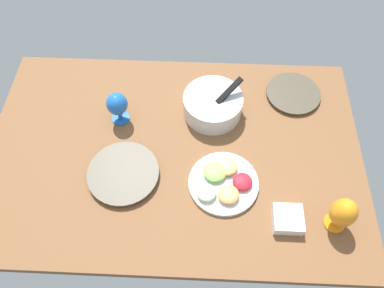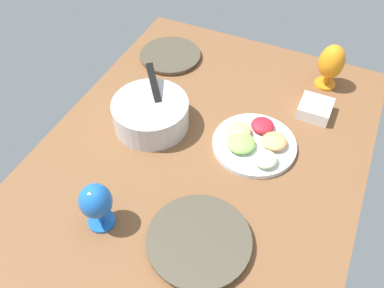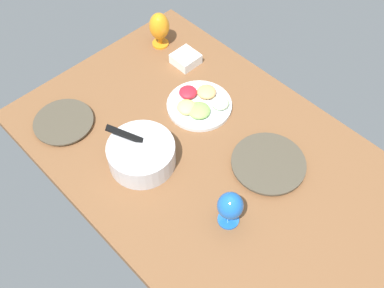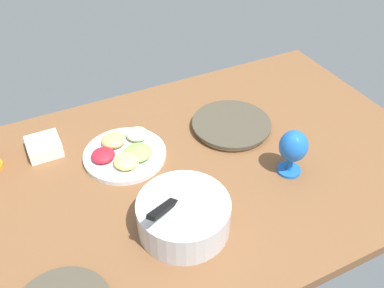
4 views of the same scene
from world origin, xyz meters
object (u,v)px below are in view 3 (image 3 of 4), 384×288
dinner_plate_right (64,122)px  fruit_platter (199,104)px  hurricane_glass_orange (159,27)px  hurricane_glass_blue (230,207)px  dinner_plate_left (268,164)px  mixing_bowl (141,154)px  square_bowl_white (186,58)px

dinner_plate_right → fruit_platter: 57.87cm
fruit_platter → hurricane_glass_orange: hurricane_glass_orange is taller
fruit_platter → hurricane_glass_blue: bearing=146.4°
dinner_plate_right → hurricane_glass_blue: size_ratio=1.55×
dinner_plate_right → hurricane_glass_orange: (9.34, -62.49, 9.35)cm
dinner_plate_left → mixing_bowl: (35.75, 34.05, 4.05)cm
hurricane_glass_blue → hurricane_glass_orange: (88.06, -45.38, 0.35)cm
dinner_plate_left → square_bowl_white: bearing=-14.7°
mixing_bowl → square_bowl_white: bearing=-60.4°
fruit_platter → dinner_plate_right: bearing=55.5°
dinner_plate_left → fruit_platter: (40.65, -2.26, 0.67)cm
hurricane_glass_orange → mixing_bowl: bearing=132.6°
hurricane_glass_orange → dinner_plate_right: bearing=98.5°
fruit_platter → hurricane_glass_blue: size_ratio=1.74×
dinner_plate_left → dinner_plate_right: bearing=31.8°
dinner_plate_left → hurricane_glass_orange: 84.94cm
square_bowl_white → dinner_plate_right: bearing=82.1°
fruit_platter → dinner_plate_left: bearing=176.8°
fruit_platter → square_bowl_white: 28.26cm
hurricane_glass_orange → hurricane_glass_blue: bearing=152.7°
mixing_bowl → hurricane_glass_blue: 41.72cm
dinner_plate_left → hurricane_glass_blue: size_ratio=1.81×
square_bowl_white → mixing_bowl: bearing=119.6°
dinner_plate_left → square_bowl_white: (64.78, -16.96, 1.32)cm
square_bowl_white → dinner_plate_left: bearing=165.3°
hurricane_glass_orange → square_bowl_white: (-17.95, 0.08, -7.63)cm
mixing_bowl → square_bowl_white: size_ratio=2.37×
mixing_bowl → hurricane_glass_orange: (46.98, -51.10, 4.90)cm
dinner_plate_left → square_bowl_white: 66.97cm
hurricane_glass_blue → square_bowl_white: 83.78cm
fruit_platter → square_bowl_white: (24.13, -14.70, 0.64)cm
hurricane_glass_orange → square_bowl_white: hurricane_glass_orange is taller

